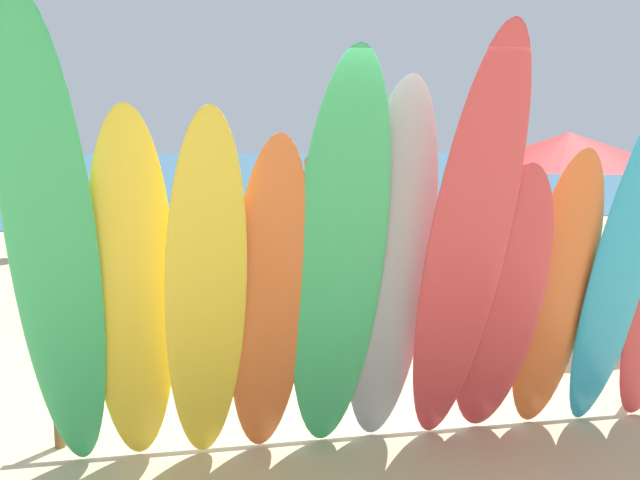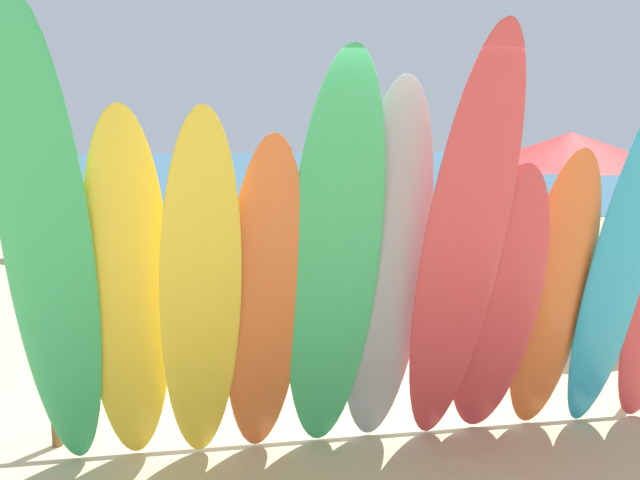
# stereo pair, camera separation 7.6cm
# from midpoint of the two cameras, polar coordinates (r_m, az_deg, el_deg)

# --- Properties ---
(ground) EXTENTS (60.00, 60.00, 0.00)m
(ground) POSITION_cam_midpoint_polar(r_m,az_deg,el_deg) (18.92, -7.09, 2.58)
(ground) COLOR #D3BC8C
(ocean_water) EXTENTS (60.00, 40.00, 0.02)m
(ocean_water) POSITION_cam_midpoint_polar(r_m,az_deg,el_deg) (35.32, -8.87, 5.53)
(ocean_water) COLOR teal
(ocean_water) RESTS_ON ground
(surfboard_rack) EXTENTS (4.31, 0.07, 0.65)m
(surfboard_rack) POSITION_cam_midpoint_polar(r_m,az_deg,el_deg) (5.15, 3.33, -8.68)
(surfboard_rack) COLOR brown
(surfboard_rack) RESTS_ON ground
(surfboard_green_0) EXTENTS (0.52, 1.05, 2.75)m
(surfboard_green_0) POSITION_cam_midpoint_polar(r_m,az_deg,el_deg) (4.19, -20.71, -1.61)
(surfboard_green_0) COLOR #38B266
(surfboard_green_0) RESTS_ON ground
(surfboard_yellow_1) EXTENTS (0.54, 0.81, 2.24)m
(surfboard_yellow_1) POSITION_cam_midpoint_polar(r_m,az_deg,el_deg) (4.33, -15.07, -4.52)
(surfboard_yellow_1) COLOR yellow
(surfboard_yellow_1) RESTS_ON ground
(surfboard_yellow_2) EXTENTS (0.53, 0.99, 2.23)m
(surfboard_yellow_2) POSITION_cam_midpoint_polar(r_m,az_deg,el_deg) (4.17, -9.53, -4.87)
(surfboard_yellow_2) COLOR yellow
(surfboard_yellow_2) RESTS_ON ground
(surfboard_orange_3) EXTENTS (0.55, 0.84, 2.09)m
(surfboard_orange_3) POSITION_cam_midpoint_polar(r_m,az_deg,el_deg) (4.32, -4.56, -5.27)
(surfboard_orange_3) COLOR orange
(surfboard_orange_3) RESTS_ON ground
(surfboard_green_4) EXTENTS (0.61, 0.96, 2.54)m
(surfboard_green_4) POSITION_cam_midpoint_polar(r_m,az_deg,el_deg) (4.28, 0.96, -2.26)
(surfboard_green_4) COLOR #38B266
(surfboard_green_4) RESTS_ON ground
(surfboard_grey_5) EXTENTS (0.54, 0.82, 2.40)m
(surfboard_grey_5) POSITION_cam_midpoint_polar(r_m,az_deg,el_deg) (4.45, 5.03, -2.78)
(surfboard_grey_5) COLOR #999EA3
(surfboard_grey_5) RESTS_ON ground
(surfboard_red_6) EXTENTS (0.53, 1.12, 2.66)m
(surfboard_red_6) POSITION_cam_midpoint_polar(r_m,az_deg,el_deg) (4.38, 10.93, -1.38)
(surfboard_red_6) COLOR #D13D42
(surfboard_red_6) RESTS_ON ground
(surfboard_red_7) EXTENTS (0.60, 0.85, 1.92)m
(surfboard_red_7) POSITION_cam_midpoint_polar(r_m,az_deg,el_deg) (4.76, 13.64, -5.22)
(surfboard_red_7) COLOR #D13D42
(surfboard_red_7) RESTS_ON ground
(surfboard_orange_8) EXTENTS (0.50, 0.66, 1.99)m
(surfboard_orange_8) POSITION_cam_midpoint_polar(r_m,az_deg,el_deg) (5.00, 17.70, -4.26)
(surfboard_orange_8) COLOR orange
(surfboard_orange_8) RESTS_ON ground
(surfboard_teal_9) EXTENTS (0.57, 0.86, 2.44)m
(surfboard_teal_9) POSITION_cam_midpoint_polar(r_m,az_deg,el_deg) (5.08, 22.55, -1.73)
(surfboard_teal_9) COLOR #289EC6
(surfboard_teal_9) RESTS_ON ground
(beachgoer_midbeach) EXTENTS (0.39, 0.49, 1.49)m
(beachgoer_midbeach) POSITION_cam_midpoint_polar(r_m,az_deg,el_deg) (12.53, -22.03, 2.66)
(beachgoer_midbeach) COLOR #9E704C
(beachgoer_midbeach) RESTS_ON ground
(beachgoer_by_water) EXTENTS (0.65, 0.31, 1.74)m
(beachgoer_by_water) POSITION_cam_midpoint_polar(r_m,az_deg,el_deg) (9.62, -0.78, 2.44)
(beachgoer_by_water) COLOR #9E704C
(beachgoer_by_water) RESTS_ON ground
(beach_umbrella) EXTENTS (2.20, 2.20, 2.04)m
(beach_umbrella) POSITION_cam_midpoint_polar(r_m,az_deg,el_deg) (8.23, 18.80, 6.73)
(beach_umbrella) COLOR silver
(beach_umbrella) RESTS_ON ground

